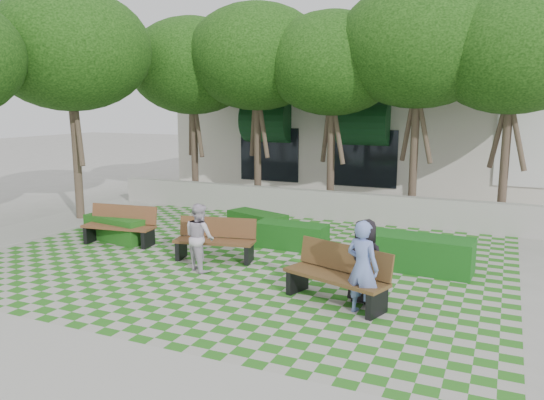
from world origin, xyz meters
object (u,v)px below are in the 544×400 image
at_px(hedge_east, 420,254).
at_px(bench_mid, 215,240).
at_px(bench_west, 120,226).
at_px(hedge_west, 118,228).
at_px(hedge_midright, 291,236).
at_px(hedge_midleft, 257,223).
at_px(person_dark, 364,261).
at_px(person_blue, 362,268).
at_px(bench_east, 338,276).
at_px(person_white, 200,237).

bearing_deg(hedge_east, bench_mid, -166.10).
bearing_deg(bench_west, hedge_west, 132.39).
bearing_deg(bench_mid, hedge_midright, 42.32).
xyz_separation_m(bench_west, hedge_west, (-0.31, 0.27, -0.16)).
xyz_separation_m(hedge_midleft, person_dark, (4.11, -3.99, 0.48)).
distance_m(person_blue, person_dark, 0.55).
distance_m(bench_west, person_blue, 7.36).
bearing_deg(bench_west, bench_east, -21.84).
xyz_separation_m(bench_east, bench_mid, (-3.46, 1.47, -0.04)).
bearing_deg(hedge_east, hedge_midleft, 161.74).
height_order(bench_east, person_white, person_white).
bearing_deg(bench_mid, hedge_west, 159.42).
bearing_deg(hedge_midright, bench_east, -55.09).
height_order(bench_west, hedge_midright, bench_west).
distance_m(hedge_midleft, person_blue, 6.21).
bearing_deg(person_white, hedge_west, 6.16).
bearing_deg(hedge_midright, hedge_east, -9.94).
bearing_deg(hedge_midright, bench_west, -161.05).
relative_size(bench_east, bench_mid, 1.08).
xyz_separation_m(hedge_midright, hedge_midleft, (-1.44, 0.99, -0.01)).
height_order(person_blue, person_dark, person_blue).
bearing_deg(bench_west, person_blue, -23.43).
height_order(bench_mid, bench_west, bench_west).
distance_m(bench_east, person_white, 3.45).
bearing_deg(person_blue, person_dark, -61.42).
height_order(bench_mid, hedge_midleft, bench_mid).
xyz_separation_m(bench_mid, bench_west, (-3.04, 0.25, 0.01)).
bearing_deg(person_dark, hedge_west, -2.66).
bearing_deg(hedge_midright, person_dark, -48.34).
relative_size(person_blue, person_dark, 1.06).
height_order(bench_mid, person_dark, person_dark).
bearing_deg(hedge_midleft, bench_west, -139.11).
height_order(hedge_east, hedge_west, hedge_east).
relative_size(bench_west, hedge_midright, 1.09).
bearing_deg(hedge_east, person_blue, -100.79).
relative_size(bench_west, person_white, 1.32).
bearing_deg(bench_west, hedge_midleft, 33.82).
relative_size(bench_mid, hedge_midleft, 1.11).
xyz_separation_m(bench_west, hedge_east, (7.61, 0.88, -0.10)).
xyz_separation_m(hedge_east, person_white, (-4.49, -1.96, 0.37)).
bearing_deg(hedge_east, person_white, -156.39).
height_order(hedge_west, person_blue, person_blue).
height_order(hedge_east, person_dark, person_dark).
distance_m(bench_east, bench_mid, 3.76).
bearing_deg(hedge_midright, hedge_west, -165.36).
distance_m(person_blue, person_white, 4.05).
height_order(bench_west, hedge_midleft, bench_west).
bearing_deg(person_white, bench_west, 8.51).
bearing_deg(hedge_midleft, bench_east, -48.75).
distance_m(bench_east, hedge_midright, 3.88).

